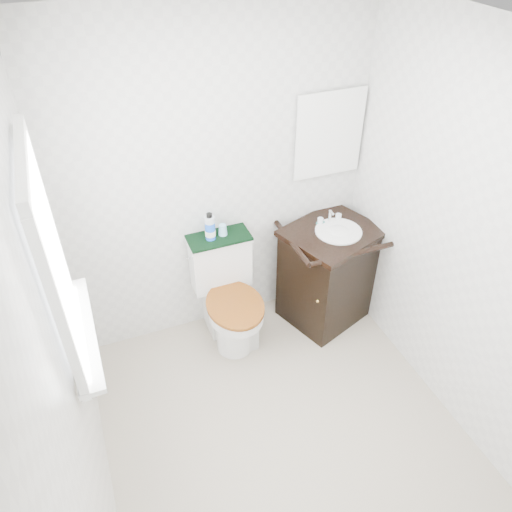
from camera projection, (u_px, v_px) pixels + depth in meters
floor at (284, 432)px, 3.25m from camera, size 2.40×2.40×0.00m
ceiling at (307, 45)px, 1.80m from camera, size 2.40×2.40×0.00m
wall_back at (218, 185)px, 3.41m from camera, size 2.40×0.00×2.40m
wall_left at (67, 355)px, 2.20m from camera, size 0.00×2.40×2.40m
wall_right at (467, 247)px, 2.85m from camera, size 0.00×2.40×2.40m
window at (50, 259)px, 2.18m from camera, size 0.02×0.70×0.90m
mirror at (329, 134)px, 3.48m from camera, size 0.50×0.02×0.60m
toilet at (227, 299)px, 3.73m from camera, size 0.46×0.63×0.84m
vanity at (328, 272)px, 3.88m from camera, size 0.81×0.75×0.92m
trash_bin at (243, 331)px, 3.75m from camera, size 0.22×0.18×0.31m
towel at (219, 238)px, 3.53m from camera, size 0.45×0.22×0.02m
mouthwash_bottle at (210, 227)px, 3.45m from camera, size 0.07×0.07×0.21m
cup at (223, 230)px, 3.52m from camera, size 0.06×0.06×0.08m
soap_bar at (321, 222)px, 3.71m from camera, size 0.08×0.05×0.02m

